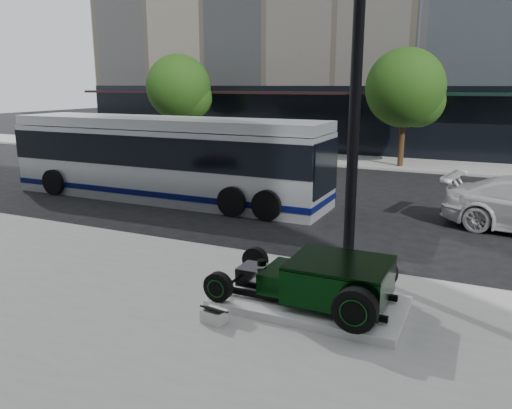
% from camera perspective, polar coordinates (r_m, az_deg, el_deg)
% --- Properties ---
extents(ground, '(120.00, 120.00, 0.00)m').
position_cam_1_polar(ground, '(13.95, 3.26, -3.44)').
color(ground, black).
rests_on(ground, ground).
extents(sidewalk_far, '(70.00, 4.00, 0.12)m').
position_cam_1_polar(sidewalk_far, '(27.15, 14.37, 4.63)').
color(sidewalk_far, gray).
rests_on(sidewalk_far, ground).
extents(street_trees, '(29.80, 3.80, 5.70)m').
position_cam_1_polar(street_trees, '(25.75, 17.01, 12.30)').
color(street_trees, black).
rests_on(street_trees, sidewalk_far).
extents(display_plinth, '(3.40, 1.80, 0.15)m').
position_cam_1_polar(display_plinth, '(9.33, 6.06, -11.07)').
color(display_plinth, silver).
rests_on(display_plinth, sidewalk_near).
extents(hot_rod, '(3.22, 2.00, 0.81)m').
position_cam_1_polar(hot_rod, '(9.04, 8.16, -8.50)').
color(hot_rod, black).
rests_on(hot_rod, display_plinth).
extents(info_plaque, '(0.44, 0.35, 0.31)m').
position_cam_1_polar(info_plaque, '(8.73, -4.78, -12.48)').
color(info_plaque, silver).
rests_on(info_plaque, sidewalk_near).
extents(lamppost, '(0.43, 0.43, 7.78)m').
position_cam_1_polar(lamppost, '(10.52, 11.25, 11.36)').
color(lamppost, black).
rests_on(lamppost, sidewalk_near).
extents(transit_bus, '(12.12, 2.88, 2.92)m').
position_cam_1_polar(transit_bus, '(18.39, -10.28, 5.25)').
color(transit_bus, '#B2B7BC').
rests_on(transit_bus, ground).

